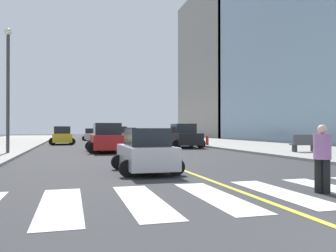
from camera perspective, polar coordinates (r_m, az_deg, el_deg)
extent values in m
cube|color=#9E9B93|center=(29.06, 19.13, -3.54)|extent=(10.00, 120.00, 0.15)
cube|color=silver|center=(8.06, -17.13, -12.22)|extent=(0.90, 4.00, 0.01)
cube|color=silver|center=(8.21, -4.18, -12.02)|extent=(0.90, 4.00, 0.01)
cube|color=silver|center=(8.73, 7.71, -11.31)|extent=(0.90, 4.00, 0.01)
cube|color=silver|center=(9.57, 17.83, -10.33)|extent=(0.90, 4.00, 0.01)
cube|color=yellow|center=(44.12, -9.91, -2.59)|extent=(0.16, 80.00, 0.01)
cube|color=#9E9B93|center=(74.29, 11.17, 9.57)|extent=(18.00, 24.00, 29.16)
cube|color=slate|center=(44.80, -7.92, -1.66)|extent=(2.03, 4.36, 0.93)
cube|color=#1E2328|center=(45.05, -7.96, -0.59)|extent=(1.69, 2.19, 0.78)
cylinder|color=black|center=(43.37, -9.03, -2.17)|extent=(0.71, 0.24, 0.70)
cylinder|color=black|center=(43.61, -6.41, -2.16)|extent=(0.71, 0.24, 0.70)
cylinder|color=black|center=(46.04, -9.36, -2.07)|extent=(0.71, 0.24, 0.70)
cylinder|color=black|center=(46.27, -6.88, -2.06)|extent=(0.71, 0.24, 0.70)
cube|color=red|center=(25.00, -9.99, -2.52)|extent=(2.08, 4.58, 0.98)
cube|color=#1E2328|center=(24.71, -9.92, -0.50)|extent=(1.75, 2.29, 0.83)
cylinder|color=black|center=(26.54, -8.02, -3.22)|extent=(0.74, 0.24, 0.74)
cylinder|color=black|center=(26.34, -12.58, -3.23)|extent=(0.74, 0.24, 0.74)
cylinder|color=black|center=(23.74, -7.11, -3.55)|extent=(0.74, 0.24, 0.74)
cylinder|color=black|center=(23.52, -12.21, -3.57)|extent=(0.74, 0.24, 0.74)
cube|color=black|center=(30.83, 2.64, -2.10)|extent=(2.33, 4.77, 1.00)
cube|color=#1E2328|center=(31.09, 2.50, -0.42)|extent=(1.89, 2.42, 0.85)
cylinder|color=black|center=(29.17, 1.36, -2.96)|extent=(0.77, 0.28, 0.76)
cylinder|color=black|center=(29.78, 5.40, -2.90)|extent=(0.77, 0.28, 0.76)
cylinder|color=black|center=(31.99, 0.08, -2.74)|extent=(0.77, 0.28, 0.76)
cylinder|color=black|center=(32.54, 3.79, -2.70)|extent=(0.77, 0.28, 0.76)
cube|color=gold|center=(38.72, -16.92, -1.85)|extent=(2.11, 4.34, 0.91)
cube|color=#1E2328|center=(38.46, -16.91, -0.64)|extent=(1.71, 2.20, 0.77)
cylinder|color=black|center=(40.08, -15.55, -2.31)|extent=(0.70, 0.25, 0.69)
cylinder|color=black|center=(40.04, -18.37, -2.30)|extent=(0.70, 0.25, 0.69)
cylinder|color=black|center=(37.45, -15.38, -2.44)|extent=(0.70, 0.25, 0.69)
cylinder|color=black|center=(37.41, -18.39, -2.44)|extent=(0.70, 0.25, 0.69)
cube|color=#B7B7BC|center=(13.29, -3.70, -4.94)|extent=(1.69, 3.74, 0.80)
cube|color=#1E2328|center=(13.04, -3.50, -1.85)|extent=(1.42, 1.87, 0.68)
cylinder|color=black|center=(14.64, -1.30, -5.74)|extent=(0.61, 0.20, 0.61)
cylinder|color=black|center=(14.32, -8.06, -5.86)|extent=(0.61, 0.20, 0.61)
cylinder|color=black|center=(12.42, 1.33, -6.69)|extent=(0.61, 0.20, 0.61)
cylinder|color=black|center=(12.03, -6.62, -6.89)|extent=(0.61, 0.20, 0.61)
cube|color=#2D479E|center=(58.53, -6.15, -1.41)|extent=(1.96, 4.16, 0.88)
cube|color=#1E2328|center=(58.76, -6.18, -0.63)|extent=(1.62, 2.09, 0.75)
cylinder|color=black|center=(57.14, -6.92, -1.77)|extent=(0.67, 0.23, 0.67)
cylinder|color=black|center=(57.41, -5.03, -1.77)|extent=(0.67, 0.23, 0.67)
cylinder|color=black|center=(59.67, -7.23, -1.72)|extent=(0.67, 0.23, 0.67)
cylinder|color=black|center=(59.93, -5.42, -1.71)|extent=(0.67, 0.23, 0.67)
cube|color=silver|center=(50.94, -12.54, -1.60)|extent=(1.86, 3.87, 0.82)
cube|color=#1E2328|center=(50.71, -12.53, -0.78)|extent=(1.52, 1.96, 0.69)
cylinder|color=black|center=(52.15, -11.59, -1.92)|extent=(0.62, 0.22, 0.62)
cylinder|color=black|center=(52.13, -13.52, -1.92)|extent=(0.62, 0.22, 0.62)
cylinder|color=black|center=(49.79, -11.51, -1.99)|extent=(0.62, 0.22, 0.62)
cylinder|color=black|center=(49.77, -13.53, -1.99)|extent=(0.62, 0.22, 0.62)
cube|color=#47474C|center=(24.46, 21.30, -2.82)|extent=(1.84, 0.69, 0.08)
cube|color=#47474C|center=(24.24, 21.60, -2.03)|extent=(1.80, 0.19, 0.60)
cube|color=#2D2D33|center=(24.11, 19.95, -3.47)|extent=(0.13, 0.48, 0.44)
cube|color=#2D2D33|center=(24.84, 22.61, -3.38)|extent=(0.13, 0.48, 0.44)
cylinder|color=black|center=(9.87, 24.41, -7.49)|extent=(0.20, 0.20, 0.87)
cylinder|color=black|center=(9.88, 23.35, -7.49)|extent=(0.20, 0.20, 0.87)
cylinder|color=#99669E|center=(9.81, 23.86, -3.08)|extent=(0.43, 0.43, 0.65)
sphere|color=beige|center=(9.80, 23.85, -0.49)|extent=(0.24, 0.24, 0.24)
cylinder|color=red|center=(32.44, 6.42, -2.49)|extent=(0.26, 0.26, 0.70)
sphere|color=red|center=(32.43, 6.42, -1.73)|extent=(0.22, 0.22, 0.22)
cylinder|color=#38383D|center=(24.22, -24.66, 4.87)|extent=(0.20, 0.20, 7.47)
sphere|color=silver|center=(24.88, -24.63, 13.81)|extent=(0.44, 0.44, 0.44)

